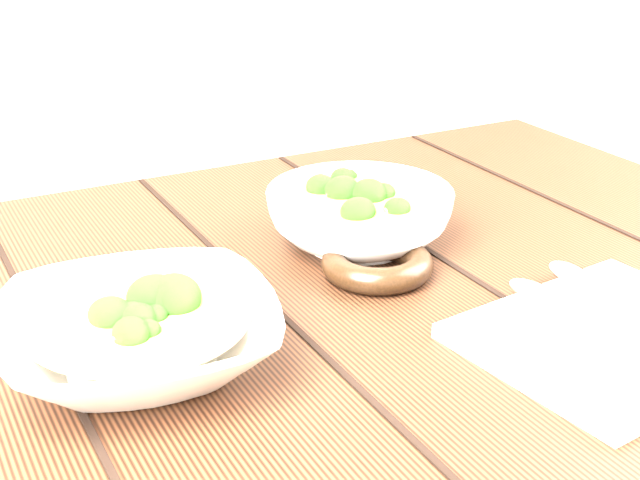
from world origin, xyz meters
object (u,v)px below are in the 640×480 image
(soup_bowl_back, at_px, (360,215))
(trivet, at_px, (377,263))
(napkin, at_px, (613,337))
(table, at_px, (292,408))
(soup_bowl_front, at_px, (139,334))

(soup_bowl_back, xyz_separation_m, trivet, (-0.02, -0.08, -0.02))
(trivet, height_order, napkin, trivet)
(table, xyz_separation_m, trivet, (0.10, 0.01, 0.13))
(soup_bowl_back, bearing_deg, trivet, -107.65)
(soup_bowl_back, relative_size, trivet, 2.15)
(soup_bowl_front, height_order, napkin, soup_bowl_front)
(soup_bowl_front, bearing_deg, napkin, -22.78)
(soup_bowl_front, bearing_deg, table, 17.14)
(soup_bowl_front, xyz_separation_m, trivet, (0.26, 0.06, -0.02))
(trivet, distance_m, napkin, 0.24)
(table, height_order, soup_bowl_front, soup_bowl_front)
(trivet, bearing_deg, napkin, -63.03)
(trivet, relative_size, napkin, 0.47)
(soup_bowl_front, distance_m, napkin, 0.40)
(table, distance_m, soup_bowl_back, 0.21)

